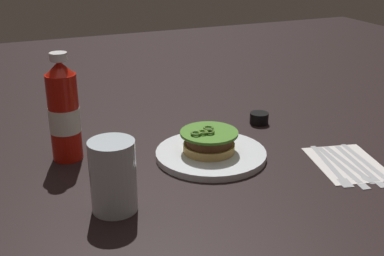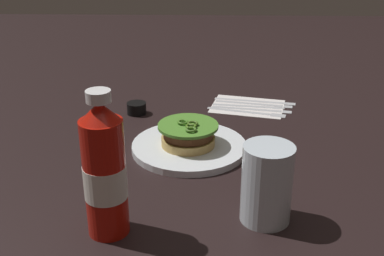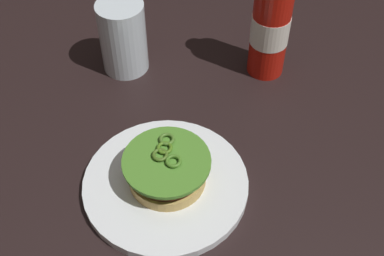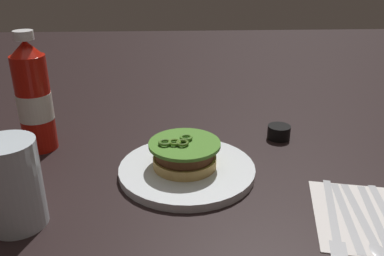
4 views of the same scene
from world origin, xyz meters
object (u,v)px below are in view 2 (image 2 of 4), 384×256
(condiment_cup, at_px, (137,108))
(table_knife, at_px, (257,108))
(dinner_plate, at_px, (189,147))
(napkin, at_px, (248,106))
(steak_knife, at_px, (259,103))
(burger_sandwich, at_px, (188,134))
(water_glass, at_px, (267,184))
(spoon_utensil, at_px, (259,106))
(ketchup_bottle, at_px, (105,172))
(butter_knife, at_px, (260,100))
(fork_utensil, at_px, (253,111))

(condiment_cup, distance_m, table_knife, 0.30)
(dinner_plate, distance_m, napkin, 0.29)
(condiment_cup, relative_size, steak_knife, 0.24)
(condiment_cup, xyz_separation_m, table_knife, (0.30, 0.03, -0.01))
(burger_sandwich, height_order, steak_knife, burger_sandwich)
(water_glass, relative_size, condiment_cup, 2.74)
(condiment_cup, height_order, spoon_utensil, condiment_cup)
(ketchup_bottle, distance_m, butter_knife, 0.66)
(burger_sandwich, relative_size, fork_utensil, 0.64)
(ketchup_bottle, height_order, napkin, ketchup_bottle)
(ketchup_bottle, relative_size, butter_knife, 1.10)
(burger_sandwich, bearing_deg, ketchup_bottle, -111.88)
(water_glass, height_order, steak_knife, water_glass)
(fork_utensil, bearing_deg, table_knife, 60.87)
(dinner_plate, bearing_deg, condiment_cup, 124.63)
(spoon_utensil, bearing_deg, ketchup_bottle, -118.08)
(burger_sandwich, distance_m, napkin, 0.30)
(ketchup_bottle, distance_m, fork_utensil, 0.58)
(table_knife, bearing_deg, steak_knife, 77.29)
(water_glass, distance_m, spoon_utensil, 0.51)
(water_glass, bearing_deg, fork_utensil, 87.48)
(ketchup_bottle, distance_m, steak_knife, 0.64)
(ketchup_bottle, xyz_separation_m, condiment_cup, (-0.02, 0.49, -0.09))
(table_knife, xyz_separation_m, butter_knife, (0.01, 0.06, -0.00))
(dinner_plate, xyz_separation_m, condiment_cup, (-0.14, 0.20, 0.01))
(ketchup_bottle, height_order, water_glass, ketchup_bottle)
(table_knife, bearing_deg, butter_knife, 76.30)
(burger_sandwich, xyz_separation_m, fork_utensil, (0.15, 0.21, -0.03))
(spoon_utensil, xyz_separation_m, steak_knife, (0.00, 0.02, 0.00))
(dinner_plate, bearing_deg, burger_sandwich, -116.48)
(butter_knife, bearing_deg, table_knife, -103.70)
(table_knife, height_order, butter_knife, same)
(butter_knife, bearing_deg, napkin, -135.57)
(spoon_utensil, relative_size, butter_knife, 0.87)
(dinner_plate, height_order, water_glass, water_glass)
(ketchup_bottle, height_order, table_knife, ketchup_bottle)
(condiment_cup, bearing_deg, spoon_utensil, 9.35)
(dinner_plate, height_order, spoon_utensil, dinner_plate)
(table_knife, bearing_deg, condiment_cup, -174.22)
(fork_utensil, relative_size, steak_knife, 0.98)
(burger_sandwich, distance_m, water_glass, 0.28)
(fork_utensil, xyz_separation_m, steak_knife, (0.02, 0.06, 0.00))
(napkin, bearing_deg, butter_knife, 44.43)
(napkin, bearing_deg, spoon_utensil, -7.06)
(water_glass, bearing_deg, condiment_cup, 121.02)
(ketchup_bottle, relative_size, steak_knife, 1.17)
(burger_sandwich, xyz_separation_m, napkin, (0.14, 0.26, -0.04))
(ketchup_bottle, relative_size, water_glass, 1.78)
(condiment_cup, xyz_separation_m, butter_knife, (0.32, 0.09, -0.01))
(spoon_utensil, height_order, steak_knife, same)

